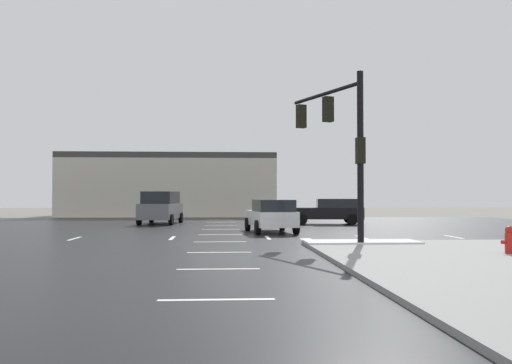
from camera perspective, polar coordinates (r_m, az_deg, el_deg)
ground_plane at (r=23.69m, az=-3.65°, el=-5.73°), size 120.00×120.00×0.00m
road_asphalt at (r=23.69m, az=-3.65°, el=-5.71°), size 44.00×44.00×0.02m
snow_strip_curbside at (r=20.29m, az=10.64°, el=-5.96°), size 4.00×1.60×0.06m
lane_markings at (r=22.34m, az=-0.56°, el=-5.94°), size 36.15×36.15×0.01m
traffic_signal_mast at (r=20.75m, az=8.50°, el=4.97°), size 1.87×4.52×5.94m
fire_hydrant at (r=17.67m, az=24.31°, el=-5.35°), size 0.48×0.26×0.79m
strip_building_background at (r=51.33m, az=-8.68°, el=-0.33°), size 18.56×8.00×5.46m
sedan_black at (r=35.32m, az=7.40°, el=-2.91°), size 4.67×2.39×1.58m
suv_grey at (r=35.98m, az=-9.61°, el=-2.50°), size 2.57×4.98×2.03m
sedan_white at (r=27.15m, az=1.56°, el=-3.38°), size 2.40×4.67×1.58m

